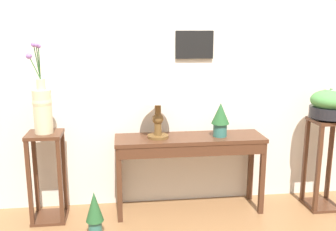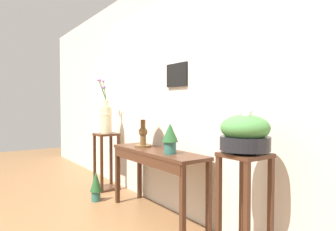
# 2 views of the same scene
# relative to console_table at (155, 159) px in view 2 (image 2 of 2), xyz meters

# --- Properties ---
(back_wall_with_art) EXTENTS (9.00, 0.13, 2.80)m
(back_wall_with_art) POSITION_rel_console_table_xyz_m (-0.01, 0.31, 0.77)
(back_wall_with_art) COLOR beige
(back_wall_with_art) RESTS_ON ground
(console_table) EXTENTS (1.38, 0.38, 0.73)m
(console_table) POSITION_rel_console_table_xyz_m (0.00, 0.00, 0.00)
(console_table) COLOR #472819
(console_table) RESTS_ON ground
(table_lamp) EXTENTS (0.29, 0.29, 0.58)m
(table_lamp) POSITION_rel_console_table_xyz_m (-0.29, 0.02, 0.51)
(table_lamp) COLOR brown
(table_lamp) RESTS_ON console_table
(potted_plant_on_console) EXTENTS (0.17, 0.17, 0.31)m
(potted_plant_on_console) POSITION_rel_console_table_xyz_m (0.28, 0.00, 0.27)
(potted_plant_on_console) COLOR #2D665B
(potted_plant_on_console) RESTS_ON console_table
(pedestal_stand_left) EXTENTS (0.30, 0.30, 0.82)m
(pedestal_stand_left) POSITION_rel_console_table_xyz_m (-1.29, 0.00, -0.22)
(pedestal_stand_left) COLOR #472819
(pedestal_stand_left) RESTS_ON ground
(flower_vase_tall_left) EXTENTS (0.19, 0.22, 0.78)m
(flower_vase_tall_left) POSITION_rel_console_table_xyz_m (-1.29, -0.00, 0.42)
(flower_vase_tall_left) COLOR beige
(flower_vase_tall_left) RESTS_ON pedestal_stand_left
(pedestal_stand_right) EXTENTS (0.30, 0.30, 0.88)m
(pedestal_stand_right) POSITION_rel_console_table_xyz_m (1.29, -0.07, -0.19)
(pedestal_stand_right) COLOR #472819
(pedestal_stand_right) RESTS_ON ground
(planter_bowl_wide_right) EXTENTS (0.36, 0.36, 0.32)m
(planter_bowl_wide_right) POSITION_rel_console_table_xyz_m (1.29, -0.07, 0.39)
(planter_bowl_wide_right) COLOR black
(planter_bowl_wide_right) RESTS_ON pedestal_stand_right
(potted_plant_floor) EXTENTS (0.15, 0.15, 0.39)m
(potted_plant_floor) POSITION_rel_console_table_xyz_m (-0.87, -0.33, -0.42)
(potted_plant_floor) COLOR #2D665B
(potted_plant_floor) RESTS_ON ground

